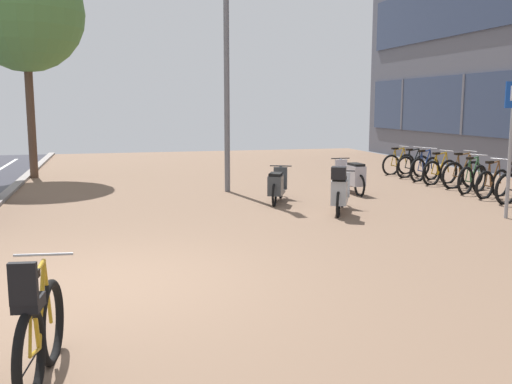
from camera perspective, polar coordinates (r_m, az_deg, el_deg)
name	(u,v)px	position (r m, az deg, el deg)	size (l,w,h in m)	color
ground	(219,277)	(7.59, -3.68, -8.44)	(21.00, 40.00, 0.13)	#282731
bicycle_foreground	(35,334)	(5.02, -21.26, -13.10)	(0.75, 1.43, 1.12)	black
bicycle_rack_02	(493,183)	(14.84, 22.60, 0.80)	(1.27, 0.54, 0.97)	black
bicycle_rack_03	(473,179)	(15.47, 20.85, 1.23)	(1.29, 0.68, 1.00)	black
bicycle_rack_04	(463,174)	(16.26, 19.97, 1.66)	(1.42, 0.48, 1.03)	black
bicycle_rack_05	(440,172)	(16.82, 17.93, 1.92)	(1.36, 0.51, 0.98)	black
bicycle_rack_06	(425,169)	(17.48, 16.54, 2.24)	(1.30, 0.61, 0.99)	black
bicycle_rack_07	(413,166)	(18.20, 15.45, 2.50)	(1.34, 0.48, 0.96)	black
bicycle_rack_08	(399,164)	(18.85, 14.08, 2.73)	(1.27, 0.48, 0.94)	black
scooter_near	(340,191)	(11.79, 8.39, 0.11)	(0.97, 1.59, 1.04)	black
scooter_mid	(277,186)	(12.97, 2.11, 0.63)	(0.86, 1.58, 0.81)	black
scooter_far	(352,177)	(14.56, 9.57, 1.53)	(0.52, 1.81, 0.86)	black
parking_sign	(511,135)	(12.09, 24.18, 5.20)	(0.40, 0.07, 2.65)	gray
lamp_post	(227,66)	(14.58, -2.96, 12.47)	(0.20, 0.52, 5.70)	slate
street_tree	(25,13)	(18.75, -22.13, 16.22)	(3.42, 3.42, 6.59)	brown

